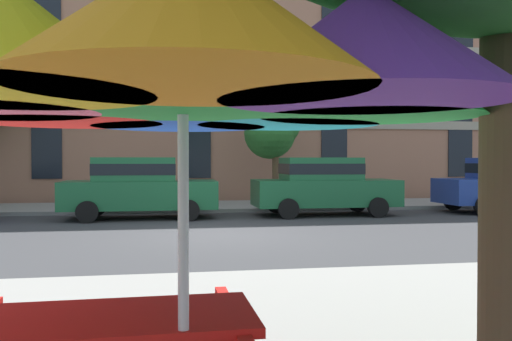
{
  "coord_description": "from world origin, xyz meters",
  "views": [
    {
      "loc": [
        -1.07,
        -11.83,
        1.68
      ],
      "look_at": [
        1.42,
        3.2,
        1.4
      ],
      "focal_mm": 36.64,
      "sensor_mm": 36.0,
      "label": 1
    }
  ],
  "objects_px": {
    "sedan_green_midblock": "(323,185)",
    "patio_umbrella": "(183,68)",
    "sedan_blue": "(508,183)",
    "sedan_green": "(139,186)",
    "street_tree_middle": "(272,129)"
  },
  "relations": [
    {
      "from": "sedan_green",
      "to": "sedan_green_midblock",
      "type": "distance_m",
      "value": 5.58
    },
    {
      "from": "sedan_blue",
      "to": "sedan_green",
      "type": "bearing_deg",
      "value": 180.0
    },
    {
      "from": "sedan_blue",
      "to": "sedan_green_midblock",
      "type": "bearing_deg",
      "value": 180.0
    },
    {
      "from": "sedan_green_midblock",
      "to": "patio_umbrella",
      "type": "height_order",
      "value": "patio_umbrella"
    },
    {
      "from": "street_tree_middle",
      "to": "patio_umbrella",
      "type": "xyz_separation_m",
      "value": [
        -3.61,
        -15.87,
        -0.67
      ]
    },
    {
      "from": "sedan_green_midblock",
      "to": "patio_umbrella",
      "type": "distance_m",
      "value": 13.57
    },
    {
      "from": "sedan_green",
      "to": "sedan_green_midblock",
      "type": "bearing_deg",
      "value": 0.0
    },
    {
      "from": "sedan_green",
      "to": "street_tree_middle",
      "type": "height_order",
      "value": "street_tree_middle"
    },
    {
      "from": "sedan_green",
      "to": "sedan_blue",
      "type": "relative_size",
      "value": 1.0
    },
    {
      "from": "sedan_green",
      "to": "sedan_blue",
      "type": "xyz_separation_m",
      "value": [
        11.85,
        0.0,
        0.0
      ]
    },
    {
      "from": "sedan_blue",
      "to": "street_tree_middle",
      "type": "bearing_deg",
      "value": 156.44
    },
    {
      "from": "sedan_blue",
      "to": "patio_umbrella",
      "type": "relative_size",
      "value": 1.31
    },
    {
      "from": "sedan_green",
      "to": "street_tree_middle",
      "type": "distance_m",
      "value": 5.88
    },
    {
      "from": "sedan_green_midblock",
      "to": "patio_umbrella",
      "type": "xyz_separation_m",
      "value": [
        -4.61,
        -12.7,
        1.23
      ]
    },
    {
      "from": "sedan_green_midblock",
      "to": "street_tree_middle",
      "type": "xyz_separation_m",
      "value": [
        -1.0,
        3.17,
        1.9
      ]
    }
  ]
}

